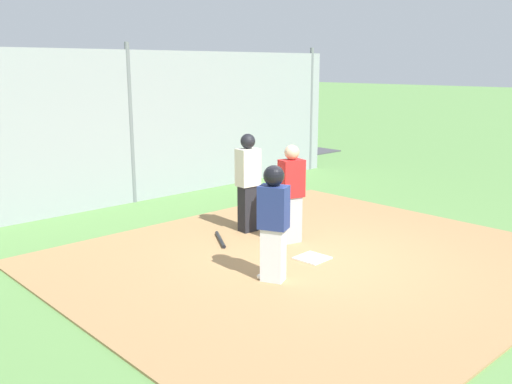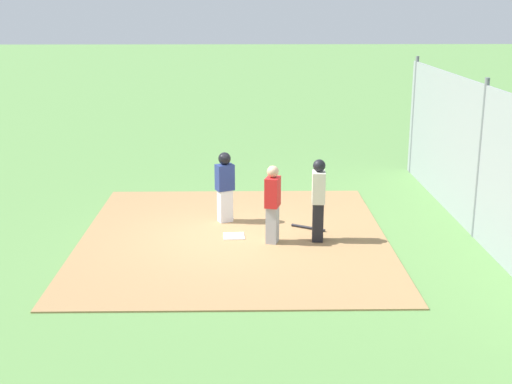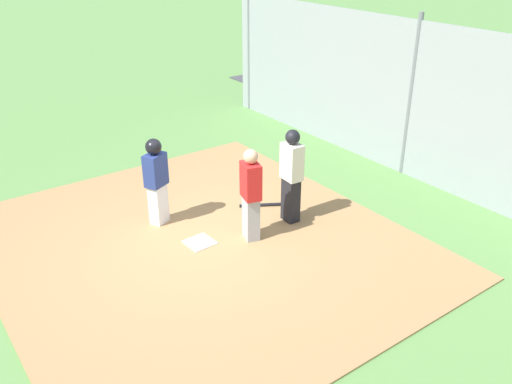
{
  "view_description": "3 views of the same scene",
  "coord_description": "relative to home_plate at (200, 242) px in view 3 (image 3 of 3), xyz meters",
  "views": [
    {
      "loc": [
        6.11,
        5.26,
        2.89
      ],
      "look_at": [
        0.1,
        -1.14,
        0.89
      ],
      "focal_mm": 39.2,
      "sensor_mm": 36.0,
      "label": 1
    },
    {
      "loc": [
        -13.68,
        -0.23,
        4.79
      ],
      "look_at": [
        -0.07,
        -0.47,
        1.02
      ],
      "focal_mm": 48.06,
      "sensor_mm": 36.0,
      "label": 2
    },
    {
      "loc": [
        -6.91,
        3.87,
        4.83
      ],
      "look_at": [
        -0.25,
        -0.99,
        0.8
      ],
      "focal_mm": 38.31,
      "sensor_mm": 36.0,
      "label": 3
    }
  ],
  "objects": [
    {
      "name": "ground_plane",
      "position": [
        0.0,
        0.0,
        -0.04
      ],
      "size": [
        140.0,
        140.0,
        0.0
      ],
      "primitive_type": "plane",
      "color": "#5B8947"
    },
    {
      "name": "dirt_infield",
      "position": [
        0.0,
        0.0,
        -0.03
      ],
      "size": [
        7.2,
        6.4,
        0.03
      ],
      "primitive_type": "cube",
      "color": "#9E774C",
      "rests_on": "ground_plane"
    },
    {
      "name": "home_plate",
      "position": [
        0.0,
        0.0,
        0.0
      ],
      "size": [
        0.46,
        0.46,
        0.02
      ],
      "primitive_type": "cube",
      "rotation": [
        0.0,
        0.0,
        0.06
      ],
      "color": "white",
      "rests_on": "dirt_infield"
    },
    {
      "name": "catcher",
      "position": [
        -0.37,
        -0.8,
        0.83
      ],
      "size": [
        0.44,
        0.35,
        1.62
      ],
      "rotation": [
        0.0,
        0.0,
        1.3
      ],
      "color": "#9E9EA3",
      "rests_on": "dirt_infield"
    },
    {
      "name": "umpire",
      "position": [
        -0.27,
        -1.74,
        0.89
      ],
      "size": [
        0.4,
        0.29,
        1.72
      ],
      "rotation": [
        0.0,
        0.0,
        1.5
      ],
      "color": "black",
      "rests_on": "dirt_infield"
    },
    {
      "name": "runner",
      "position": [
        1.05,
        0.21,
        0.89
      ],
      "size": [
        0.4,
        0.45,
        1.59
      ],
      "rotation": [
        0.0,
        0.0,
        3.58
      ],
      "color": "silver",
      "rests_on": "dirt_infield"
    },
    {
      "name": "baseball_bat",
      "position": [
        0.47,
        -1.61,
        0.02
      ],
      "size": [
        0.46,
        0.71,
        0.06
      ],
      "primitive_type": "cylinder",
      "rotation": [
        0.0,
        1.57,
        4.18
      ],
      "color": "black",
      "rests_on": "dirt_infield"
    },
    {
      "name": "baseball",
      "position": [
        1.15,
        0.05,
        0.03
      ],
      "size": [
        0.07,
        0.07,
        0.07
      ],
      "primitive_type": "sphere",
      "color": "white",
      "rests_on": "dirt_infield"
    },
    {
      "name": "backstop_fence",
      "position": [
        0.0,
        -5.09,
        1.56
      ],
      "size": [
        12.0,
        0.1,
        3.35
      ],
      "color": "#93999E",
      "rests_on": "ground_plane"
    },
    {
      "name": "parking_lot",
      "position": [
        0.0,
        -9.17,
        -0.02
      ],
      "size": [
        18.0,
        5.2,
        0.04
      ],
      "primitive_type": "cube",
      "color": "#424247",
      "rests_on": "ground_plane"
    }
  ]
}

